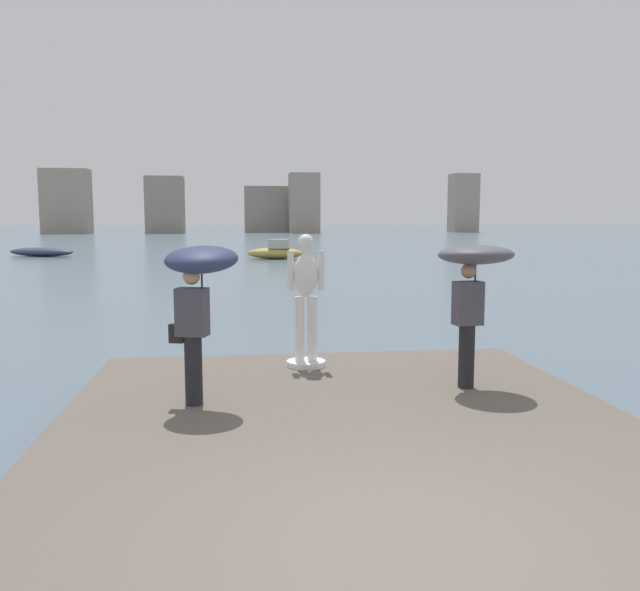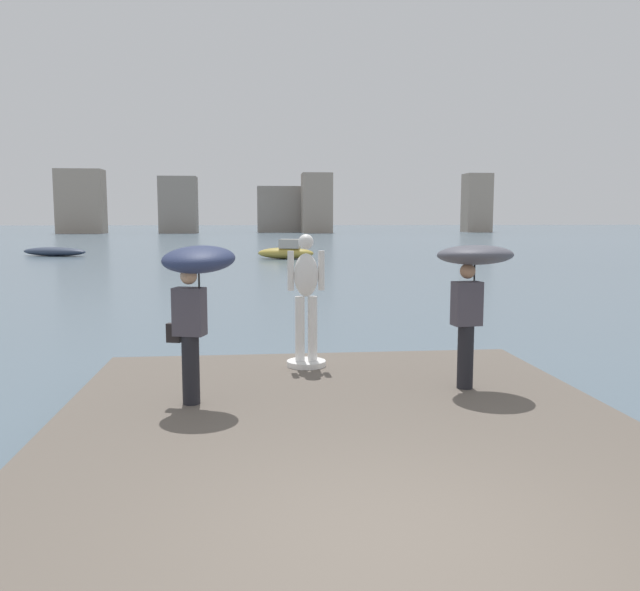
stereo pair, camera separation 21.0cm
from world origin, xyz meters
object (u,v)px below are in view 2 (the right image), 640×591
object	(u,v)px
onlooker_right	(473,273)
boat_mid	(54,252)
onlooker_left	(196,281)
boat_far	(286,252)
statue_white_figure	(306,304)

from	to	relation	value
onlooker_right	boat_mid	size ratio (longest dim) A/B	0.38
onlooker_left	boat_mid	xyz separation A→B (m)	(-13.47, 40.47, -1.64)
onlooker_left	onlooker_right	xyz separation A→B (m)	(3.69, 0.43, 0.03)
onlooker_right	boat_mid	world-z (taller)	onlooker_right
onlooker_right	boat_far	bearing A→B (deg)	91.20
statue_white_figure	boat_mid	distance (m)	41.34
statue_white_figure	boat_far	size ratio (longest dim) A/B	0.52
boat_mid	onlooker_left	bearing A→B (deg)	-71.60
onlooker_right	boat_far	xyz separation A→B (m)	(-0.74, 35.13, -1.50)
boat_mid	boat_far	size ratio (longest dim) A/B	1.32
onlooker_right	boat_mid	distance (m)	43.60
statue_white_figure	onlooker_left	bearing A→B (deg)	-128.00
onlooker_left	onlooker_right	bearing A→B (deg)	6.59
onlooker_left	boat_far	distance (m)	35.71
statue_white_figure	boat_far	bearing A→B (deg)	87.58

